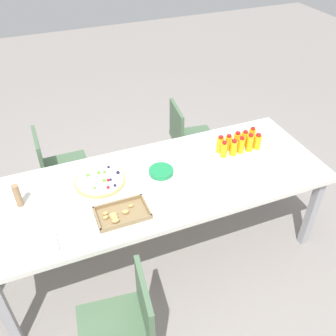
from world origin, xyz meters
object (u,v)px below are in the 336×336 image
at_px(juice_bottle_0, 252,136).
at_px(juice_bottle_9, 224,150).
at_px(juice_bottle_5, 257,142).
at_px(napkin_stack, 44,244).
at_px(chair_near_left, 188,136).
at_px(juice_bottle_6, 250,143).
at_px(juice_bottle_3, 228,143).
at_px(fruit_pizza, 100,180).
at_px(juice_bottle_1, 245,139).
at_px(chair_near_right, 57,166).
at_px(chair_far_right, 126,323).
at_px(juice_bottle_7, 241,145).
at_px(party_table, 158,187).
at_px(snack_tray, 121,214).
at_px(juice_bottle_8, 233,148).
at_px(cardboard_tube, 18,196).
at_px(juice_bottle_2, 237,140).
at_px(plate_stack, 161,171).
at_px(juice_bottle_4, 220,144).

relative_size(juice_bottle_0, juice_bottle_9, 1.10).
distance_m(juice_bottle_5, napkin_stack, 1.76).
height_order(chair_near_left, juice_bottle_6, juice_bottle_6).
height_order(juice_bottle_3, fruit_pizza, juice_bottle_3).
bearing_deg(juice_bottle_0, juice_bottle_1, 1.27).
bearing_deg(chair_near_right, chair_far_right, 4.40).
bearing_deg(chair_far_right, juice_bottle_3, -43.52).
bearing_deg(juice_bottle_7, party_table, 6.87).
bearing_deg(fruit_pizza, napkin_stack, 45.08).
distance_m(juice_bottle_6, snack_tray, 1.19).
xyz_separation_m(juice_bottle_6, fruit_pizza, (1.19, -0.06, -0.06)).
bearing_deg(juice_bottle_9, juice_bottle_5, 179.77).
xyz_separation_m(juice_bottle_1, juice_bottle_7, (0.08, 0.08, 0.00)).
height_order(party_table, chair_far_right, chair_far_right).
bearing_deg(juice_bottle_8, juice_bottle_0, -159.15).
xyz_separation_m(juice_bottle_1, juice_bottle_8, (0.15, 0.08, 0.00)).
relative_size(chair_near_left, juice_bottle_0, 5.64).
height_order(chair_near_right, fruit_pizza, chair_near_right).
bearing_deg(snack_tray, juice_bottle_3, -158.47).
relative_size(juice_bottle_5, cardboard_tube, 0.77).
relative_size(chair_far_right, juice_bottle_3, 6.24).
relative_size(chair_near_right, snack_tray, 2.44).
relative_size(chair_near_left, juice_bottle_2, 5.91).
bearing_deg(party_table, cardboard_tube, -6.47).
xyz_separation_m(chair_near_left, plate_stack, (0.55, 0.73, 0.27)).
relative_size(juice_bottle_6, juice_bottle_9, 1.12).
bearing_deg(juice_bottle_1, plate_stack, 6.94).
distance_m(juice_bottle_1, juice_bottle_5, 0.10).
xyz_separation_m(juice_bottle_3, fruit_pizza, (1.05, 0.02, -0.05)).
height_order(juice_bottle_0, juice_bottle_6, juice_bottle_6).
height_order(juice_bottle_6, fruit_pizza, juice_bottle_6).
bearing_deg(juice_bottle_5, fruit_pizza, -2.46).
bearing_deg(juice_bottle_9, juice_bottle_0, -165.67).
xyz_separation_m(juice_bottle_2, juice_bottle_3, (0.08, 0.00, -0.00)).
distance_m(juice_bottle_8, fruit_pizza, 1.05).
xyz_separation_m(fruit_pizza, cardboard_tube, (0.55, 0.04, 0.07)).
distance_m(juice_bottle_2, cardboard_tube, 1.68).
distance_m(juice_bottle_4, fruit_pizza, 0.97).
bearing_deg(juice_bottle_6, juice_bottle_9, -1.49).
bearing_deg(juice_bottle_6, juice_bottle_1, -91.84).
height_order(juice_bottle_3, cardboard_tube, cardboard_tube).
relative_size(juice_bottle_2, juice_bottle_9, 1.05).
distance_m(juice_bottle_1, juice_bottle_8, 0.17).
bearing_deg(cardboard_tube, fruit_pizza, -176.24).
relative_size(juice_bottle_0, fruit_pizza, 0.41).
bearing_deg(juice_bottle_6, juice_bottle_7, -3.10).
xyz_separation_m(party_table, juice_bottle_5, (-0.88, -0.09, 0.12)).
bearing_deg(chair_near_left, plate_stack, -30.50).
bearing_deg(juice_bottle_9, juice_bottle_2, -155.71).
bearing_deg(snack_tray, cardboard_tube, -29.88).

